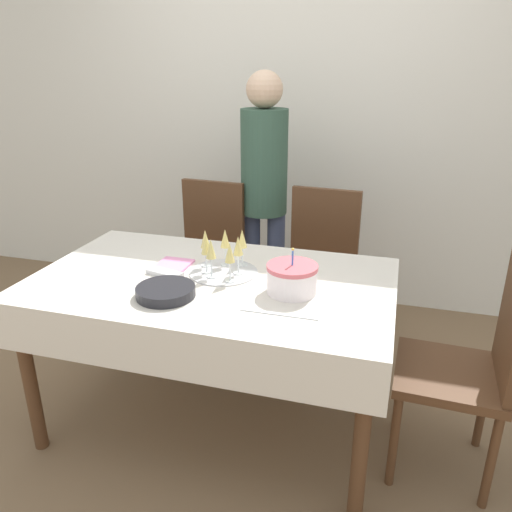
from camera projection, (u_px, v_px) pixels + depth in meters
name	position (u px, v px, depth m)	size (l,w,h in m)	color
ground_plane	(217.00, 419.00, 2.46)	(12.00, 12.00, 0.00)	brown
wall_back	(292.00, 109.00, 3.38)	(8.00, 0.05, 2.70)	silver
dining_table	(213.00, 299.00, 2.22)	(1.57, 0.93, 0.76)	silver
dining_chair_far_left	(207.00, 255.00, 3.05)	(0.45, 0.45, 0.98)	#51331E
dining_chair_far_right	(319.00, 267.00, 2.87)	(0.45, 0.45, 0.98)	#51331E
dining_chair_right_end	(474.00, 360.00, 1.97)	(0.44, 0.44, 0.98)	#51331E
birthday_cake	(292.00, 279.00, 2.03)	(0.21, 0.21, 0.19)	white
champagne_tray	(223.00, 254.00, 2.21)	(0.31, 0.31, 0.18)	silver
plate_stack_main	(166.00, 291.00, 2.01)	(0.24, 0.24, 0.04)	black
cake_knife	(279.00, 314.00, 1.87)	(0.30, 0.02, 0.00)	silver
fork_pile	(165.00, 273.00, 2.21)	(0.18, 0.10, 0.02)	silver
napkin_pile	(174.00, 265.00, 2.31)	(0.15, 0.15, 0.01)	pink
person_standing	(264.00, 182.00, 3.01)	(0.28, 0.28, 1.61)	#3F4C72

